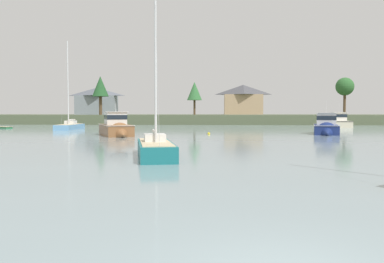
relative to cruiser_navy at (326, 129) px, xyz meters
name	(u,v)px	position (x,y,z in m)	size (l,w,h in m)	color
far_shore_bank	(219,119)	(-12.31, 57.92, 0.48)	(191.15, 45.39, 2.11)	#4C563D
cruiser_navy	(326,129)	(0.00, 0.00, 0.00)	(4.55, 8.85, 5.05)	navy
sailboat_skyblue	(70,128)	(-36.15, 11.67, -0.29)	(2.96, 9.11, 14.12)	#669ECC
cruiser_cream	(339,123)	(9.35, 25.72, 0.05)	(3.80, 10.33, 5.28)	beige
sailboat_teal	(155,153)	(-16.99, -25.73, -0.35)	(3.42, 7.48, 9.53)	#196B70
dinghy_green	(4,128)	(-48.46, 14.65, -0.46)	(3.17, 2.41, 0.43)	#236B3D
cruiser_wood	(117,131)	(-24.62, -4.65, 0.00)	(6.13, 9.43, 4.66)	brown
mooring_buoy_yellow	(209,134)	(-14.24, -0.76, -0.51)	(0.34, 0.34, 0.39)	yellow
shore_tree_left_mid	(345,87)	(20.55, 57.56, 8.82)	(4.72, 4.72, 9.76)	brown
shore_tree_right_mid	(194,91)	(-18.54, 47.87, 7.28)	(3.63, 3.63, 8.04)	brown
shore_tree_inland_c	(100,87)	(-41.70, 47.18, 8.37)	(4.04, 4.04, 9.47)	brown
cottage_hillside	(97,101)	(-45.94, 57.91, 5.32)	(11.28, 6.51, 7.33)	gray
cottage_eastern	(243,99)	(-5.31, 67.59, 6.01)	(11.84, 6.61, 8.65)	tan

